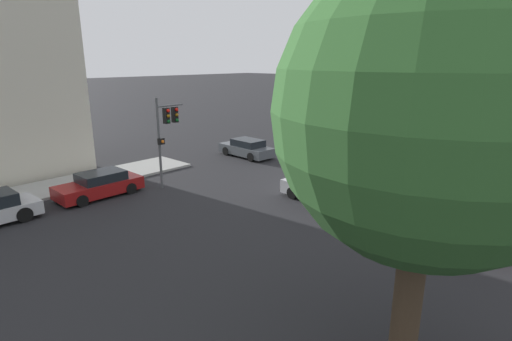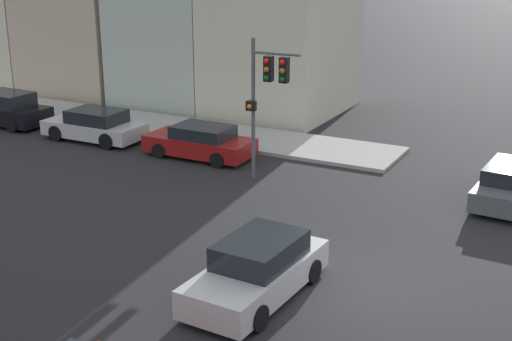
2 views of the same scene
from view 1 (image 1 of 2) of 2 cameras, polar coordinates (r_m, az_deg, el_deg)
The scene contains 8 objects.
ground_plane at distance 23.97m, azimuth 9.02°, elevation -2.11°, with size 300.00×300.00×0.00m, color black.
street_tree at distance 8.96m, azimuth 23.54°, elevation 7.64°, with size 6.52×6.52×9.44m.
traffic_signal at distance 23.35m, azimuth -12.62°, elevation 6.34°, with size 0.62×1.97×5.19m.
crossing_car_0 at distance 30.61m, azimuth -1.34°, elevation 3.20°, with size 4.63×2.09×1.36m.
crossing_car_1 at distance 18.38m, azimuth 26.94°, elevation -6.97°, with size 4.36×1.91×1.44m.
crossing_car_2 at distance 22.30m, azimuth 31.85°, elevation -3.84°, with size 4.58×1.95×1.45m.
crossing_car_3 at distance 21.19m, azimuth 9.55°, elevation -2.50°, with size 4.56×2.13×1.51m.
parked_car_0 at distance 23.29m, azimuth -21.44°, elevation -1.91°, with size 2.00×4.45×1.33m.
Camera 1 is at (-12.52, 19.14, 7.19)m, focal length 28.00 mm.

